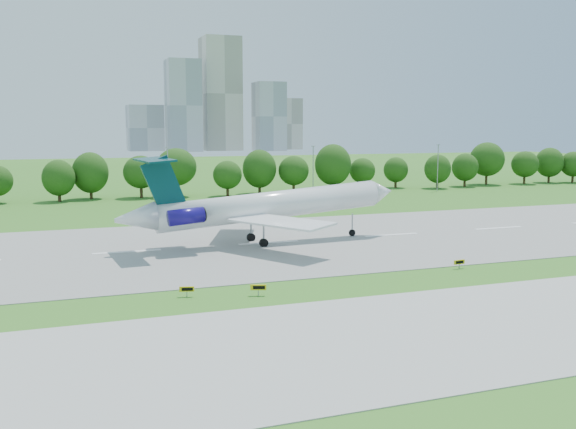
% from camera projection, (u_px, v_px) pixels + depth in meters
% --- Properties ---
extents(ground, '(600.00, 600.00, 0.00)m').
position_uv_depth(ground, '(154.00, 299.00, 62.53)').
color(ground, '#2D681B').
rests_on(ground, ground).
extents(runway, '(400.00, 45.00, 0.08)m').
position_uv_depth(runway, '(127.00, 252.00, 85.82)').
color(runway, gray).
rests_on(runway, ground).
extents(taxiway, '(400.00, 23.00, 0.08)m').
position_uv_depth(taxiway, '(190.00, 361.00, 45.75)').
color(taxiway, '#ADADA8').
rests_on(taxiway, ground).
extents(tree_line, '(288.40, 8.40, 10.40)m').
position_uv_depth(tree_line, '(95.00, 173.00, 147.43)').
color(tree_line, '#382314').
rests_on(tree_line, ground).
extents(light_poles, '(175.90, 0.25, 12.19)m').
position_uv_depth(light_poles, '(86.00, 176.00, 137.25)').
color(light_poles, gray).
rests_on(light_poles, ground).
extents(skyline, '(127.00, 52.00, 80.00)m').
position_uv_depth(skyline, '(216.00, 108.00, 456.13)').
color(skyline, '#B2B2B7').
rests_on(skyline, ground).
extents(airliner, '(42.82, 31.04, 13.01)m').
position_uv_depth(airliner, '(258.00, 206.00, 91.08)').
color(airliner, white).
rests_on(airliner, ground).
extents(taxi_sign_left, '(1.47, 0.52, 1.03)m').
position_uv_depth(taxi_sign_left, '(187.00, 289.00, 63.22)').
color(taxi_sign_left, gray).
rests_on(taxi_sign_left, ground).
extents(taxi_sign_centre, '(1.57, 0.67, 1.12)m').
position_uv_depth(taxi_sign_centre, '(258.00, 288.00, 63.65)').
color(taxi_sign_centre, gray).
rests_on(taxi_sign_centre, ground).
extents(taxi_sign_right, '(1.50, 0.32, 1.05)m').
position_uv_depth(taxi_sign_right, '(459.00, 262.00, 75.84)').
color(taxi_sign_right, gray).
rests_on(taxi_sign_right, ground).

